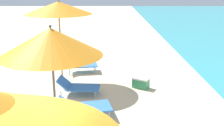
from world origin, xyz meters
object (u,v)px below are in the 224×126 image
at_px(lounger_farthest_shoreside, 81,64).
at_px(lounger_second_shoreside, 85,107).
at_px(umbrella_second, 51,42).
at_px(lounger_farthest_inland, 78,86).
at_px(umbrella_farthest, 59,8).
at_px(cooler_box, 141,83).

bearing_deg(lounger_farthest_shoreside, lounger_second_shoreside, -91.39).
bearing_deg(lounger_farthest_shoreside, umbrella_second, -99.20).
height_order(lounger_second_shoreside, lounger_farthest_inland, lounger_second_shoreside).
xyz_separation_m(umbrella_second, umbrella_farthest, (-0.48, 3.66, 0.35)).
xyz_separation_m(umbrella_second, cooler_box, (2.21, 3.10, -2.04)).
bearing_deg(lounger_farthest_inland, umbrella_second, -90.17).
height_order(umbrella_farthest, lounger_farthest_inland, umbrella_farthest).
bearing_deg(lounger_second_shoreside, cooler_box, 38.79).
height_order(lounger_second_shoreside, lounger_farthest_shoreside, same).
bearing_deg(lounger_second_shoreside, umbrella_farthest, 98.77).
relative_size(umbrella_second, lounger_farthest_inland, 1.93).
height_order(umbrella_second, umbrella_farthest, umbrella_farthest).
bearing_deg(umbrella_farthest, lounger_second_shoreside, -69.15).
height_order(umbrella_second, lounger_farthest_shoreside, umbrella_second).
relative_size(lounger_farthest_inland, cooler_box, 2.18).
bearing_deg(umbrella_farthest, umbrella_second, -82.55).
relative_size(umbrella_farthest, cooler_box, 4.67).
height_order(umbrella_second, lounger_second_shoreside, umbrella_second).
xyz_separation_m(umbrella_second, lounger_second_shoreside, (0.53, 1.03, -1.91)).
distance_m(lounger_farthest_shoreside, cooler_box, 2.74).
bearing_deg(cooler_box, lounger_farthest_inland, -165.25).
bearing_deg(lounger_second_shoreside, umbrella_second, -129.21).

